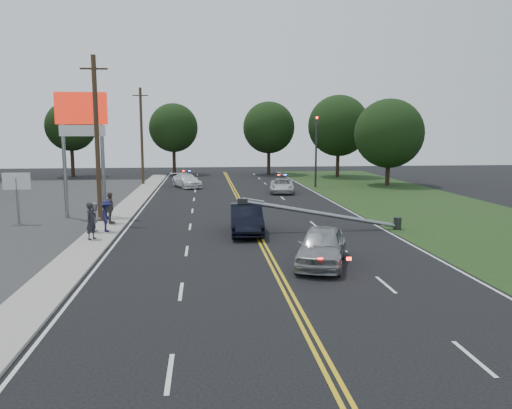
{
  "coord_description": "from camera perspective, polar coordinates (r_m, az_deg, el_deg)",
  "views": [
    {
      "loc": [
        -2.84,
        -18.97,
        5.54
      ],
      "look_at": [
        -0.11,
        7.09,
        1.7
      ],
      "focal_mm": 35.0,
      "sensor_mm": 36.0,
      "label": 1
    }
  ],
  "objects": [
    {
      "name": "tree_8",
      "position": [
        62.48,
        9.42,
        8.87
      ],
      "size": [
        7.45,
        7.45,
        9.98
      ],
      "color": "black",
      "rests_on": "ground"
    },
    {
      "name": "ground",
      "position": [
        19.97,
        2.46,
        -7.77
      ],
      "size": [
        120.0,
        120.0,
        0.0
      ],
      "primitive_type": "plane",
      "color": "black",
      "rests_on": "ground"
    },
    {
      "name": "tree_9",
      "position": [
        53.41,
        14.97,
        7.85
      ],
      "size": [
        7.07,
        7.07,
        8.89
      ],
      "color": "black",
      "rests_on": "ground"
    },
    {
      "name": "bystander_b",
      "position": [
        28.45,
        -17.87,
        -1.4
      ],
      "size": [
        0.65,
        0.81,
        1.62
      ],
      "primitive_type": "imported",
      "rotation": [
        0.0,
        0.0,
        1.52
      ],
      "color": "#A8A9AD",
      "rests_on": "sidewalk"
    },
    {
      "name": "grass_verge",
      "position": [
        33.72,
        23.12,
        -1.79
      ],
      "size": [
        12.0,
        80.0,
        0.01
      ],
      "primitive_type": "cube",
      "color": "#1B3314",
      "rests_on": "ground"
    },
    {
      "name": "bystander_d",
      "position": [
        30.67,
        -16.33,
        -0.39
      ],
      "size": [
        0.5,
        1.12,
        1.89
      ],
      "primitive_type": "imported",
      "rotation": [
        0.0,
        0.0,
        1.61
      ],
      "color": "#5A4F48",
      "rests_on": "sidewalk"
    },
    {
      "name": "utility_pole_far",
      "position": [
        53.36,
        -12.93,
        7.64
      ],
      "size": [
        1.6,
        0.28,
        10.0
      ],
      "color": "#382619",
      "rests_on": "ground"
    },
    {
      "name": "emergency_a",
      "position": [
        45.61,
        2.98,
        2.15
      ],
      "size": [
        2.77,
        4.84,
        1.27
      ],
      "primitive_type": "imported",
      "rotation": [
        0.0,
        0.0,
        -0.15
      ],
      "color": "silver",
      "rests_on": "ground"
    },
    {
      "name": "utility_pole_mid",
      "position": [
        31.62,
        -17.72,
        7.12
      ],
      "size": [
        1.6,
        0.28,
        10.0
      ],
      "color": "#382619",
      "rests_on": "ground"
    },
    {
      "name": "bystander_a",
      "position": [
        26.54,
        -18.3,
        -1.8
      ],
      "size": [
        0.7,
        0.81,
        1.89
      ],
      "primitive_type": "imported",
      "rotation": [
        0.0,
        0.0,
        1.14
      ],
      "color": "#232229",
      "rests_on": "sidewalk"
    },
    {
      "name": "tree_7",
      "position": [
        65.18,
        1.47,
        8.77
      ],
      "size": [
        6.67,
        6.67,
        9.39
      ],
      "color": "black",
      "rests_on": "ground"
    },
    {
      "name": "waiting_sedan",
      "position": [
        21.08,
        7.51,
        -4.73
      ],
      "size": [
        3.29,
        5.04,
        1.59
      ],
      "primitive_type": "imported",
      "rotation": [
        0.0,
        0.0,
        -0.33
      ],
      "color": "#919498",
      "rests_on": "ground"
    },
    {
      "name": "small_sign",
      "position": [
        33.08,
        -25.67,
        1.95
      ],
      "size": [
        1.6,
        0.14,
        3.1
      ],
      "color": "gray",
      "rests_on": "ground"
    },
    {
      "name": "sidewalk",
      "position": [
        30.01,
        -16.56,
        -2.54
      ],
      "size": [
        1.8,
        70.0,
        0.12
      ],
      "primitive_type": "cube",
      "color": "#9E998F",
      "rests_on": "ground"
    },
    {
      "name": "fallen_streetlight",
      "position": [
        28.25,
        8.51,
        -1.17
      ],
      "size": [
        9.36,
        0.44,
        1.91
      ],
      "color": "#2D2D30",
      "rests_on": "ground"
    },
    {
      "name": "traffic_signal",
      "position": [
        50.24,
        6.89,
        6.75
      ],
      "size": [
        0.28,
        0.41,
        7.05
      ],
      "color": "#2D2D30",
      "rests_on": "ground"
    },
    {
      "name": "bystander_c",
      "position": [
        28.34,
        -16.71,
        -1.26
      ],
      "size": [
        0.78,
        1.19,
        1.74
      ],
      "primitive_type": "imported",
      "rotation": [
        0.0,
        0.0,
        1.69
      ],
      "color": "#1C1C46",
      "rests_on": "sidewalk"
    },
    {
      "name": "tree_5",
      "position": [
        65.8,
        -20.42,
        8.37
      ],
      "size": [
        6.06,
        6.06,
        9.22
      ],
      "color": "black",
      "rests_on": "ground"
    },
    {
      "name": "crashed_sedan",
      "position": [
        27.29,
        -1.11,
        -1.68
      ],
      "size": [
        1.87,
        4.89,
        1.59
      ],
      "primitive_type": "imported",
      "rotation": [
        0.0,
        0.0,
        -0.04
      ],
      "color": "black",
      "rests_on": "ground"
    },
    {
      "name": "pylon_sign",
      "position": [
        33.86,
        -19.28,
        8.65
      ],
      "size": [
        3.2,
        0.35,
        8.0
      ],
      "color": "gray",
      "rests_on": "ground"
    },
    {
      "name": "centerline_yellow",
      "position": [
        29.63,
        -0.37,
        -2.42
      ],
      "size": [
        0.36,
        80.0,
        0.0
      ],
      "primitive_type": "cube",
      "color": "gold",
      "rests_on": "ground"
    },
    {
      "name": "emergency_b",
      "position": [
        50.41,
        -7.93,
        2.72
      ],
      "size": [
        3.52,
        5.04,
        1.35
      ],
      "primitive_type": "imported",
      "rotation": [
        0.0,
        0.0,
        0.39
      ],
      "color": "white",
      "rests_on": "ground"
    },
    {
      "name": "tree_6",
      "position": [
        65.77,
        -9.42,
        8.64
      ],
      "size": [
        6.26,
        6.26,
        9.16
      ],
      "color": "black",
      "rests_on": "ground"
    }
  ]
}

